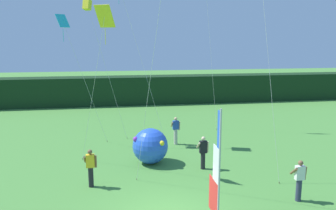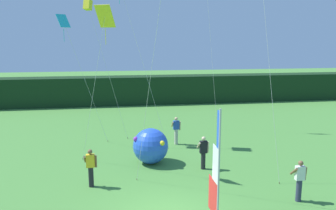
% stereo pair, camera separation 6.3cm
% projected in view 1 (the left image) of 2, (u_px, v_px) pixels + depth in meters
% --- Properties ---
extents(distant_treeline, '(80.00, 2.40, 2.73)m').
position_uv_depth(distant_treeline, '(130.00, 90.00, 34.34)').
color(distant_treeline, black).
rests_on(distant_treeline, ground).
extents(banner_flag, '(0.06, 1.03, 4.33)m').
position_uv_depth(banner_flag, '(216.00, 178.00, 10.74)').
color(banner_flag, '#B7B7BC').
rests_on(banner_flag, ground).
extents(person_near_banner, '(0.55, 0.48, 1.68)m').
position_uv_depth(person_near_banner, '(91.00, 167.00, 14.93)').
color(person_near_banner, black).
rests_on(person_near_banner, ground).
extents(person_mid_field, '(0.55, 0.48, 1.65)m').
position_uv_depth(person_mid_field, '(203.00, 152.00, 17.02)').
color(person_mid_field, black).
rests_on(person_mid_field, ground).
extents(person_far_left, '(0.55, 0.48, 1.68)m').
position_uv_depth(person_far_left, '(299.00, 179.00, 13.61)').
color(person_far_left, '#2D334C').
rests_on(person_far_left, ground).
extents(person_far_right, '(0.55, 0.48, 1.69)m').
position_uv_depth(person_far_right, '(176.00, 130.00, 21.06)').
color(person_far_right, '#B7B2A3').
rests_on(person_far_right, ground).
extents(inflatable_balloon, '(1.83, 1.83, 1.83)m').
position_uv_depth(inflatable_balloon, '(150.00, 146.00, 17.83)').
color(inflatable_balloon, blue).
rests_on(inflatable_balloon, ground).
extents(kite_yellow_diamond_0, '(1.93, 2.40, 7.80)m').
position_uv_depth(kite_yellow_diamond_0, '(104.00, 22.00, 15.57)').
color(kite_yellow_diamond_0, brown).
rests_on(kite_yellow_diamond_0, ground).
extents(kite_yellow_box_1, '(2.46, 0.64, 8.64)m').
position_uv_depth(kite_yellow_box_1, '(87.00, 6.00, 20.35)').
color(kite_yellow_box_1, brown).
rests_on(kite_yellow_box_1, ground).
extents(kite_cyan_diamond_3, '(2.60, 1.35, 7.69)m').
position_uv_depth(kite_cyan_diamond_3, '(65.00, 28.00, 19.24)').
color(kite_cyan_diamond_3, brown).
rests_on(kite_cyan_diamond_3, ground).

